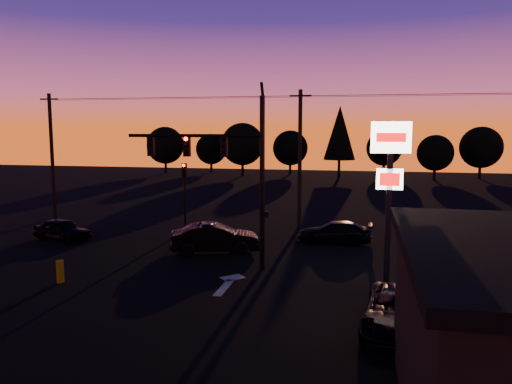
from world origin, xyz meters
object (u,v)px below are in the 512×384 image
secondary_signal (185,187)px  bollard (60,271)px  car_right (334,232)px  suv_parked (399,311)px  car_mid (215,238)px  pylon_sign (390,171)px  traffic_signal_mast (228,163)px  car_left (62,229)px

secondary_signal → bollard: 11.59m
bollard → car_right: 14.82m
bollard → car_right: size_ratio=0.22×
secondary_signal → suv_parked: bearing=-47.9°
secondary_signal → car_mid: bearing=-54.8°
secondary_signal → bollard: size_ratio=4.58×
secondary_signal → bollard: bearing=-97.9°
bollard → pylon_sign: bearing=5.2°
suv_parked → bollard: bearing=177.2°
traffic_signal_mast → car_mid: size_ratio=1.84×
secondary_signal → car_right: (9.50, -1.37, -2.24)m
car_right → bollard: bearing=-47.6°
traffic_signal_mast → car_mid: 5.14m
car_mid → bollard: bearing=123.6°
pylon_sign → car_left: pylon_sign is taller
pylon_sign → suv_parked: (0.24, -3.54, -4.26)m
bollard → car_mid: car_mid is taller
traffic_signal_mast → secondary_signal: 9.19m
traffic_signal_mast → car_left: bearing=162.2°
secondary_signal → car_right: 9.86m
bollard → suv_parked: 13.98m
car_left → car_mid: car_mid is taller
traffic_signal_mast → pylon_sign: traffic_signal_mast is taller
traffic_signal_mast → secondary_signal: bearing=123.2°
car_right → secondary_signal: bearing=-97.5°
pylon_sign → bollard: 14.31m
pylon_sign → car_left: size_ratio=1.85×
secondary_signal → car_left: secondary_signal is taller
traffic_signal_mast → car_right: (4.60, 6.12, -4.31)m
bollard → car_right: car_right is taller
car_mid → pylon_sign: bearing=-139.3°
traffic_signal_mast → bollard: size_ratio=9.03×
secondary_signal → car_left: 7.68m
traffic_signal_mast → secondary_signal: size_ratio=1.97×
pylon_sign → car_mid: pylon_sign is taller
car_left → car_right: bearing=-66.2°
traffic_signal_mast → pylon_sign: bearing=-19.4°
bollard → car_left: bearing=122.6°
suv_parked → car_left: bearing=159.2°
traffic_signal_mast → suv_parked: size_ratio=1.82×
bollard → car_right: (11.06, 9.86, 0.15)m
suv_parked → secondary_signal: bearing=138.8°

